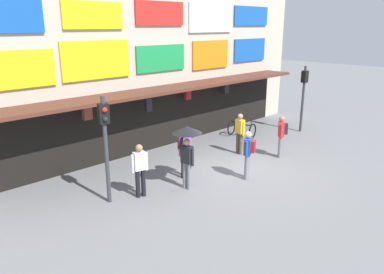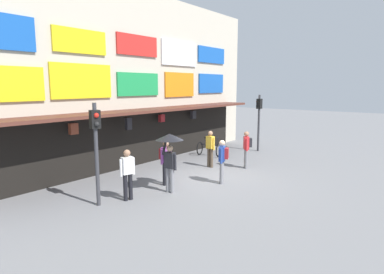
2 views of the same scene
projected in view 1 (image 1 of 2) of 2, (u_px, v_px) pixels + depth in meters
ground_plane at (234, 170)px, 13.51m from camera, size 80.00×80.00×0.00m
shopfront at (151, 52)px, 15.49m from camera, size 18.00×2.60×8.00m
traffic_light_near at (105, 133)px, 10.50m from camera, size 0.33×0.35×3.20m
traffic_light_far at (304, 88)px, 17.88m from camera, size 0.29×0.33×3.20m
bicycle_parked at (242, 129)px, 17.44m from camera, size 0.92×1.27×1.05m
pedestrian_in_purple at (248, 151)px, 12.52m from camera, size 0.49×0.45×1.68m
pedestrian_in_black at (240, 131)px, 15.00m from camera, size 0.28×0.52×1.68m
pedestrian_in_white at (140, 168)px, 11.20m from camera, size 0.52×0.30×1.68m
pedestrian_in_red at (282, 133)px, 14.60m from camera, size 0.48×0.47×1.68m
pedestrian_in_green at (185, 150)px, 12.66m from camera, size 0.53×0.37×1.68m
pedestrian_with_umbrella at (187, 140)px, 11.56m from camera, size 0.96×0.96×2.08m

